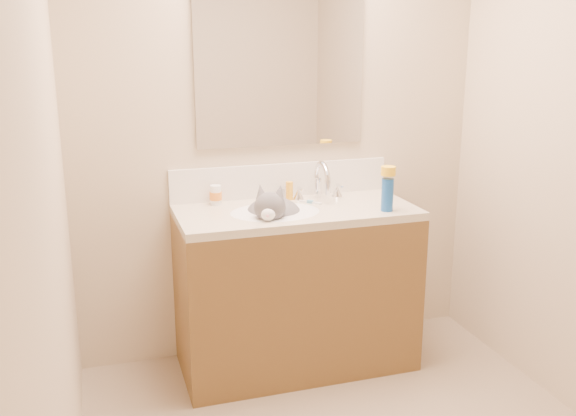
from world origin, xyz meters
TOP-DOWN VIEW (x-y plane):
  - room_shell at (0.00, 0.00)m, footprint 2.24×2.54m
  - vanity_cabinet at (0.00, 0.97)m, footprint 1.20×0.55m
  - counter_slab at (0.00, 0.97)m, footprint 1.20×0.55m
  - basin at (-0.12, 0.94)m, footprint 0.45×0.36m
  - faucet at (0.18, 1.11)m, footprint 0.28×0.20m
  - cat at (-0.12, 0.96)m, footprint 0.40×0.44m
  - backsplash at (0.00, 1.24)m, footprint 1.20×0.02m
  - mirror at (0.00, 1.24)m, footprint 0.90×0.02m
  - pill_bottle at (-0.37, 1.17)m, footprint 0.06×0.06m
  - pill_label at (-0.37, 1.17)m, footprint 0.07×0.07m
  - silver_jar at (-0.00, 1.18)m, footprint 0.07×0.07m
  - amber_bottle at (0.02, 1.16)m, footprint 0.04×0.04m
  - toothbrush at (0.10, 1.05)m, footprint 0.10×0.11m
  - toothbrush_head at (0.10, 1.05)m, footprint 0.03×0.03m
  - spray_can at (0.41, 0.80)m, footprint 0.07×0.07m
  - spray_cap at (0.41, 0.80)m, footprint 0.09×0.09m

SIDE VIEW (x-z plane):
  - vanity_cabinet at x=0.00m, z-range 0.00..0.82m
  - basin at x=-0.12m, z-range 0.72..0.86m
  - cat at x=-0.12m, z-range 0.67..0.99m
  - counter_slab at x=0.00m, z-range 0.82..0.86m
  - toothbrush at x=0.10m, z-range 0.86..0.87m
  - toothbrush_head at x=0.10m, z-range 0.86..0.88m
  - silver_jar at x=0.00m, z-range 0.86..0.92m
  - pill_label at x=-0.37m, z-range 0.89..0.93m
  - amber_bottle at x=0.02m, z-range 0.86..0.96m
  - pill_bottle at x=-0.37m, z-range 0.86..0.96m
  - spray_can at x=0.41m, z-range 0.86..1.02m
  - faucet at x=0.18m, z-range 0.84..1.05m
  - backsplash at x=0.00m, z-range 0.86..1.04m
  - spray_cap at x=0.41m, z-range 1.04..1.08m
  - room_shell at x=0.00m, z-range 0.23..2.75m
  - mirror at x=0.00m, z-range 1.14..1.94m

